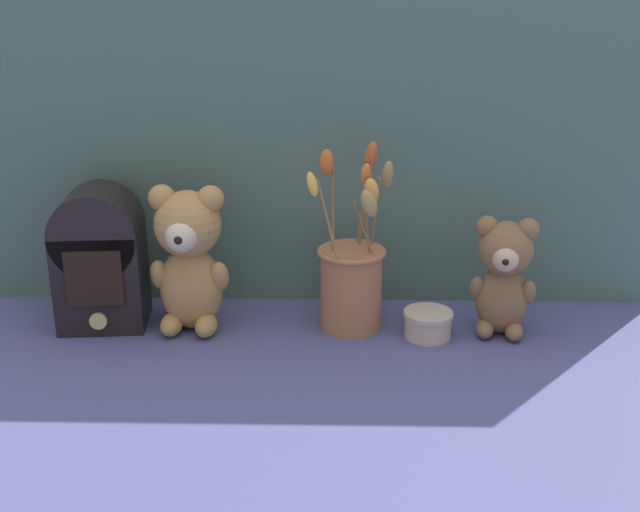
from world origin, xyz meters
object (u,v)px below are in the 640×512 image
(teddy_bear_large, at_px, (189,256))
(decorative_tin_tall, at_px, (428,324))
(vintage_radio, at_px, (100,256))
(teddy_bear_medium, at_px, (504,274))
(flower_vase, at_px, (352,277))

(teddy_bear_large, distance_m, decorative_tin_tall, 0.44)
(teddy_bear_large, height_order, vintage_radio, teddy_bear_large)
(teddy_bear_medium, bearing_deg, decorative_tin_tall, -171.62)
(teddy_bear_medium, height_order, flower_vase, flower_vase)
(teddy_bear_large, relative_size, decorative_tin_tall, 3.06)
(teddy_bear_large, relative_size, vintage_radio, 1.04)
(teddy_bear_large, relative_size, teddy_bear_medium, 1.24)
(teddy_bear_large, bearing_deg, teddy_bear_medium, -0.85)
(teddy_bear_medium, distance_m, vintage_radio, 0.73)
(flower_vase, distance_m, vintage_radio, 0.46)
(teddy_bear_large, xyz_separation_m, teddy_bear_medium, (0.56, -0.01, -0.03))
(flower_vase, distance_m, decorative_tin_tall, 0.16)
(decorative_tin_tall, bearing_deg, vintage_radio, 175.55)
(teddy_bear_medium, height_order, decorative_tin_tall, teddy_bear_medium)
(teddy_bear_medium, bearing_deg, vintage_radio, 177.89)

